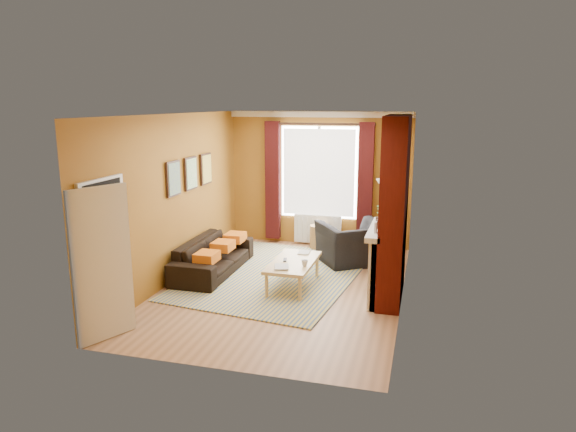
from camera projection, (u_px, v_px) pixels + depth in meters
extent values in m
plane|color=#916442|center=(284.00, 287.00, 8.46)|extent=(5.50, 5.50, 0.00)
cube|color=#8D5B1B|center=(319.00, 179.00, 10.74)|extent=(3.80, 0.02, 2.80)
cube|color=#8D5B1B|center=(216.00, 251.00, 5.56)|extent=(3.80, 0.02, 2.80)
cube|color=#8D5B1B|center=(406.00, 210.00, 7.66)|extent=(0.02, 5.50, 2.80)
cube|color=#8D5B1B|center=(175.00, 198.00, 8.64)|extent=(0.02, 5.50, 2.80)
cube|color=white|center=(284.00, 114.00, 7.85)|extent=(3.80, 5.50, 0.01)
cube|color=#4A100A|center=(394.00, 210.00, 7.71)|extent=(0.35, 1.40, 2.80)
cube|color=silver|center=(379.00, 263.00, 7.94)|extent=(0.12, 1.30, 1.10)
cube|color=silver|center=(377.00, 229.00, 7.84)|extent=(0.22, 1.40, 0.08)
cube|color=silver|center=(374.00, 276.00, 7.41)|extent=(0.16, 0.14, 1.04)
cube|color=silver|center=(381.00, 254.00, 8.50)|extent=(0.16, 0.14, 1.04)
cube|color=black|center=(381.00, 269.00, 7.96)|extent=(0.06, 0.80, 0.90)
cube|color=black|center=(378.00, 294.00, 8.05)|extent=(0.20, 1.00, 0.06)
cube|color=silver|center=(376.00, 227.00, 7.48)|extent=(0.03, 0.12, 0.16)
cube|color=black|center=(377.00, 224.00, 7.72)|extent=(0.03, 0.10, 0.14)
cylinder|color=black|center=(379.00, 221.00, 7.96)|extent=(0.10, 0.10, 0.12)
cube|color=black|center=(383.00, 180.00, 7.66)|extent=(0.03, 0.60, 0.75)
cube|color=olive|center=(381.00, 180.00, 7.67)|extent=(0.01, 0.52, 0.66)
cube|color=silver|center=(320.00, 114.00, 10.41)|extent=(3.80, 0.08, 0.12)
cube|color=white|center=(319.00, 172.00, 10.68)|extent=(1.60, 0.04, 1.90)
cube|color=white|center=(319.00, 173.00, 10.64)|extent=(1.50, 0.02, 1.80)
cube|color=silver|center=(319.00, 173.00, 10.66)|extent=(0.06, 0.04, 1.90)
cube|color=#380C0D|center=(273.00, 181.00, 10.89)|extent=(0.30, 0.16, 2.50)
cube|color=#380C0D|center=(365.00, 185.00, 10.39)|extent=(0.30, 0.16, 2.50)
cylinder|color=black|center=(319.00, 124.00, 10.38)|extent=(2.30, 0.05, 0.05)
cube|color=silver|center=(318.00, 229.00, 10.88)|extent=(1.00, 0.10, 0.60)
cube|color=silver|center=(296.00, 228.00, 10.93)|extent=(0.04, 0.03, 0.56)
cube|color=silver|center=(301.00, 229.00, 10.91)|extent=(0.04, 0.03, 0.56)
cube|color=silver|center=(306.00, 229.00, 10.88)|extent=(0.04, 0.03, 0.56)
cube|color=silver|center=(311.00, 229.00, 10.85)|extent=(0.04, 0.03, 0.56)
cube|color=silver|center=(317.00, 230.00, 10.82)|extent=(0.04, 0.03, 0.56)
cube|color=silver|center=(322.00, 230.00, 10.79)|extent=(0.04, 0.03, 0.56)
cube|color=silver|center=(327.00, 230.00, 10.77)|extent=(0.04, 0.03, 0.56)
cube|color=silver|center=(332.00, 231.00, 10.74)|extent=(0.04, 0.03, 0.56)
cube|color=silver|center=(337.00, 231.00, 10.71)|extent=(0.04, 0.03, 0.56)
cube|color=black|center=(173.00, 179.00, 8.46)|extent=(0.04, 0.44, 0.58)
cube|color=#9DCE30|center=(175.00, 179.00, 8.45)|extent=(0.01, 0.38, 0.52)
cube|color=black|center=(191.00, 173.00, 9.07)|extent=(0.04, 0.44, 0.58)
cube|color=green|center=(192.00, 173.00, 9.06)|extent=(0.01, 0.38, 0.52)
cube|color=black|center=(206.00, 169.00, 9.68)|extent=(0.04, 0.44, 0.58)
cube|color=#CB7D32|center=(207.00, 169.00, 9.68)|extent=(0.01, 0.38, 0.52)
cube|color=silver|center=(106.00, 255.00, 6.79)|extent=(0.05, 0.94, 2.06)
cube|color=black|center=(107.00, 256.00, 6.78)|extent=(0.02, 0.80, 1.98)
cube|color=silver|center=(102.00, 265.00, 6.40)|extent=(0.37, 0.74, 1.98)
imported|color=#477B37|center=(381.00, 212.00, 8.23)|extent=(0.14, 0.10, 0.27)
cube|color=#C95E10|center=(207.00, 257.00, 8.48)|extent=(0.34, 0.40, 0.16)
cube|color=#C95E10|center=(223.00, 246.00, 9.14)|extent=(0.34, 0.40, 0.16)
cube|color=#C95E10|center=(235.00, 237.00, 9.71)|extent=(0.34, 0.40, 0.16)
cube|color=#365A95|center=(276.00, 275.00, 9.00)|extent=(3.09, 3.98, 0.02)
imported|color=black|center=(213.00, 256.00, 9.12)|extent=(0.83, 2.09, 0.61)
imported|color=black|center=(354.00, 243.00, 9.62)|extent=(1.58, 1.54, 0.78)
cube|color=#D9BB7D|center=(293.00, 262.00, 8.39)|extent=(0.68, 1.34, 0.06)
cylinder|color=#D9BB7D|center=(267.00, 286.00, 7.95)|extent=(0.06, 0.06, 0.39)
cylinder|color=#D9BB7D|center=(300.00, 289.00, 7.81)|extent=(0.06, 0.06, 0.39)
cylinder|color=#D9BB7D|center=(288.00, 263.00, 9.08)|extent=(0.06, 0.06, 0.39)
cylinder|color=#D9BB7D|center=(317.00, 266.00, 8.94)|extent=(0.06, 0.06, 0.39)
cylinder|color=olive|center=(319.00, 237.00, 10.64)|extent=(0.44, 0.44, 0.49)
cylinder|color=black|center=(379.00, 254.00, 10.26)|extent=(0.23, 0.23, 0.03)
cylinder|color=black|center=(380.00, 219.00, 10.10)|extent=(0.02, 0.02, 1.41)
cone|color=beige|center=(382.00, 183.00, 9.94)|extent=(0.23, 0.23, 0.17)
imported|color=#999999|center=(274.00, 267.00, 8.03)|extent=(0.30, 0.35, 0.03)
imported|color=#999999|center=(299.00, 252.00, 8.85)|extent=(0.21, 0.27, 0.02)
imported|color=#999999|center=(305.00, 263.00, 8.11)|extent=(0.11, 0.11, 0.10)
cube|color=#28282B|center=(285.00, 260.00, 8.40)|extent=(0.09, 0.17, 0.02)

